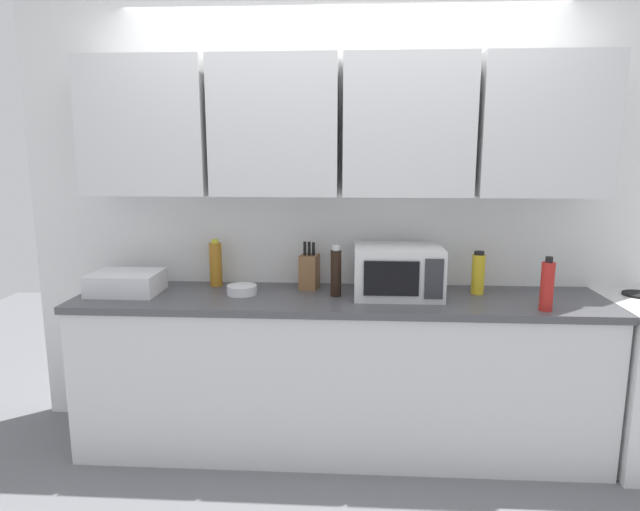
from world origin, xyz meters
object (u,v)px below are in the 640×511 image
Objects in this scene: bottle_soy_dark at (336,272)px; dish_rack at (126,283)px; bottle_amber_vinegar at (216,264)px; bottle_yellow_mustard at (478,273)px; knife_block at (309,271)px; bottle_red_sauce at (547,286)px; microwave at (398,271)px; bowl_ceramic_small at (242,290)px.

dish_rack is at bearing -179.71° from bottle_soy_dark.
bottle_amber_vinegar is at bearing 165.00° from bottle_soy_dark.
bottle_soy_dark is (-0.80, -0.10, 0.02)m from bottle_yellow_mustard.
bottle_red_sauce is at bearing -17.11° from knife_block.
microwave is at bearing 161.46° from bottle_red_sauce.
bottle_soy_dark is (1.19, 0.01, 0.08)m from dish_rack.
dish_rack is at bearing -177.01° from bottle_yellow_mustard.
bottle_soy_dark reaches higher than bottle_yellow_mustard.
knife_block is at bearing 22.60° from bowl_ceramic_small.
dish_rack is 2.26× the size of bowl_ceramic_small.
bottle_red_sauce is (0.27, -0.32, 0.01)m from bottle_yellow_mustard.
bottle_amber_vinegar is at bearing 135.79° from bowl_ceramic_small.
knife_block is 1.29m from bottle_red_sauce.
knife_block is 0.96m from bottle_yellow_mustard.
bottle_yellow_mustard reaches higher than dish_rack.
bottle_yellow_mustard is (0.46, 0.07, -0.02)m from microwave.
dish_rack is at bearing -170.84° from knife_block.
bottle_yellow_mustard is at bearing 7.00° from bottle_soy_dark.
bowl_ceramic_small is at bearing -176.04° from bottle_yellow_mustard.
microwave is at bearing -170.93° from bottle_yellow_mustard.
bottle_amber_vinegar reaches higher than dish_rack.
dish_rack is at bearing 174.63° from bottle_red_sauce.
bottle_red_sauce is at bearing -49.34° from bottle_yellow_mustard.
dish_rack is at bearing -178.95° from bowl_ceramic_small.
bottle_yellow_mustard is 0.85× the size of bottle_soy_dark.
bottle_amber_vinegar is at bearing 176.57° from knife_block.
bowl_ceramic_small is (-1.33, -0.09, -0.09)m from bottle_yellow_mustard.
bottle_amber_vinegar reaches higher than knife_block.
bottle_red_sauce is at bearing -8.00° from bowl_ceramic_small.
bottle_amber_vinegar is 0.29m from bowl_ceramic_small.
bottle_soy_dark is (0.16, -0.16, 0.03)m from knife_block.
bottle_soy_dark is (-0.34, -0.03, -0.00)m from microwave.
bowl_ceramic_small is at bearing -157.40° from knife_block.
dish_rack is 0.51m from bottle_amber_vinegar.
bottle_soy_dark is at bearing 168.44° from bottle_red_sauce.
dish_rack is 1.99m from bottle_yellow_mustard.
microwave is 1.54m from dish_rack.
bottle_amber_vinegar is (-0.56, 0.03, 0.03)m from knife_block.
knife_block is 1.15× the size of bottle_yellow_mustard.
bottle_yellow_mustard is at bearing 9.07° from microwave.
bottle_yellow_mustard is 0.88× the size of bottle_red_sauce.
dish_rack is 1.05m from knife_block.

